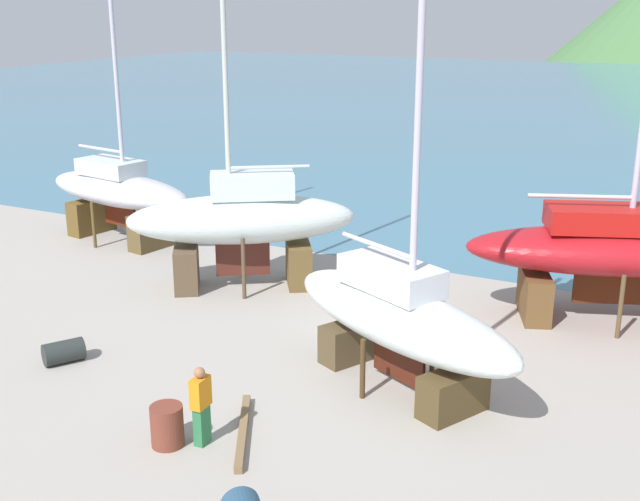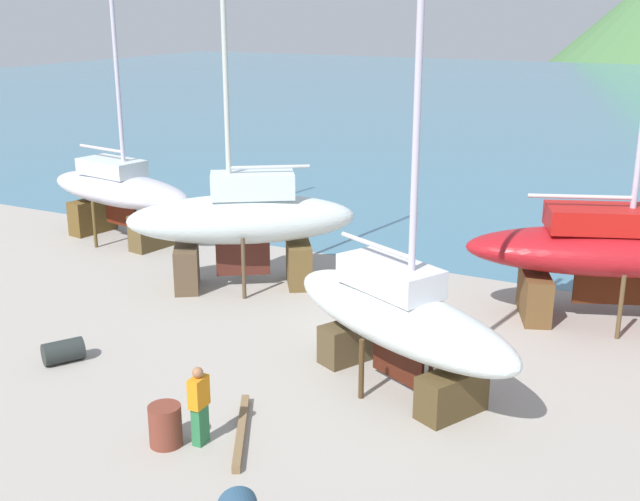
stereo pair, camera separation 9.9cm
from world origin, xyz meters
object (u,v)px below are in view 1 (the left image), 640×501
barrel_ochre (64,352)px  barrel_tipped_left (167,426)px  sailboat_large_starboard (399,317)px  sailboat_mid_port (243,221)px  worker (201,405)px  sailboat_small_center (118,191)px  sailboat_far_slipway (611,252)px

barrel_ochre → barrel_tipped_left: bearing=-22.8°
barrel_ochre → sailboat_large_starboard: bearing=18.7°
sailboat_mid_port → worker: 9.26m
barrel_ochre → sailboat_small_center: bearing=123.1°
barrel_tipped_left → worker: bearing=31.2°
sailboat_far_slipway → worker: sailboat_far_slipway is taller
sailboat_large_starboard → barrel_ochre: sailboat_large_starboard is taller
sailboat_far_slipway → barrel_tipped_left: 12.79m
worker → sailboat_large_starboard: bearing=-122.3°
sailboat_mid_port → worker: (4.17, -8.18, -1.25)m
sailboat_large_starboard → worker: bearing=-94.7°
sailboat_mid_port → sailboat_large_starboard: bearing=115.3°
barrel_ochre → barrel_tipped_left: barrel_tipped_left is taller
sailboat_large_starboard → sailboat_mid_port: (-6.65, 4.02, 0.46)m
sailboat_large_starboard → sailboat_small_center: sailboat_small_center is taller
barrel_ochre → sailboat_mid_port: bearing=81.5°
worker → sailboat_mid_port: bearing=-64.5°
sailboat_small_center → barrel_tipped_left: bearing=-36.6°
barrel_ochre → sailboat_far_slipway: bearing=38.2°
sailboat_small_center → worker: size_ratio=7.20×
sailboat_large_starboard → barrel_ochre: size_ratio=10.52×
worker → sailboat_far_slipway: bearing=-121.8°
sailboat_mid_port → sailboat_far_slipway: bearing=158.9°
sailboat_far_slipway → sailboat_small_center: size_ratio=0.99×
sailboat_far_slipway → sailboat_small_center: 17.06m
sailboat_far_slipway → barrel_ochre: sailboat_far_slipway is taller
barrel_tipped_left → sailboat_small_center: bearing=133.8°
sailboat_far_slipway → sailboat_mid_port: (-10.27, -2.27, 0.17)m
worker → barrel_ochre: size_ratio=1.73×
barrel_ochre → worker: bearing=-16.9°
worker → barrel_ochre: (-5.16, 1.57, -0.58)m
sailboat_far_slipway → sailboat_mid_port: size_ratio=0.99×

